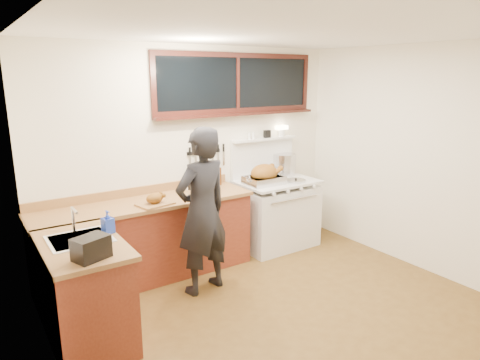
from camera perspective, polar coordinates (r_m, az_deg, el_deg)
ground_plane at (r=4.39m, az=5.90°, el=-17.27°), size 4.00×3.50×0.02m
room_shell at (r=3.81m, az=6.51°, el=4.67°), size 4.10×3.60×2.65m
counter_back at (r=4.95m, az=-12.24°, el=-7.76°), size 2.44×0.64×1.00m
counter_left at (r=4.00m, az=-20.05°, el=-13.83°), size 0.64×1.09×0.90m
sink_unit at (r=3.91m, az=-20.53°, el=-8.14°), size 0.50×0.45×0.37m
vintage_stove at (r=5.77m, az=4.78°, el=-4.23°), size 1.02×0.74×1.58m
back_window at (r=5.50m, az=-0.27°, el=11.89°), size 2.32×0.13×0.77m
left_doorway at (r=2.63m, az=-21.09°, el=-13.45°), size 0.02×1.04×2.17m
knife_strip at (r=5.34m, az=-4.63°, el=3.64°), size 0.52×0.03×0.28m
man at (r=4.44m, az=-5.06°, el=-4.21°), size 0.71×0.54×1.76m
soap_bottle at (r=3.93m, az=-17.24°, el=-5.36°), size 0.11×0.11×0.20m
toaster at (r=3.44m, az=-19.23°, el=-8.54°), size 0.30×0.25×0.18m
cutting_board at (r=4.65m, az=-11.25°, el=-2.66°), size 0.40×0.33×0.13m
roast_turkey at (r=5.43m, az=3.28°, el=0.55°), size 0.51×0.37×0.26m
stockpot at (r=5.95m, az=5.95°, el=2.09°), size 0.41×0.41×0.30m
saucepan at (r=5.85m, az=4.88°, el=1.08°), size 0.19×0.30×0.12m
pot_lid at (r=5.63m, az=7.46°, el=-0.04°), size 0.29×0.29×0.04m
coffee_tin at (r=5.10m, az=-5.25°, el=-0.61°), size 0.13×0.12×0.17m
pitcher at (r=5.21m, az=-7.14°, el=-0.43°), size 0.10×0.10×0.15m
bottle_cluster at (r=5.28m, az=-4.61°, el=0.45°), size 0.48×0.07×0.30m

